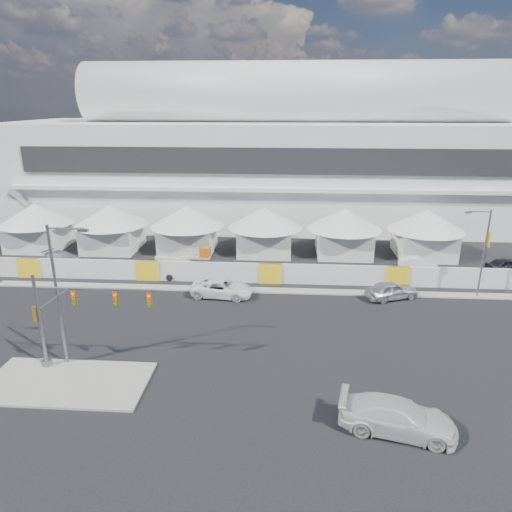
# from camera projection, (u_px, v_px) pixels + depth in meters

# --- Properties ---
(ground) EXTENTS (160.00, 160.00, 0.00)m
(ground) POSITION_uv_depth(u_px,v_px,m) (174.00, 361.00, 30.81)
(ground) COLOR black
(ground) RESTS_ON ground
(median_island) EXTENTS (10.00, 5.00, 0.15)m
(median_island) POSITION_uv_depth(u_px,v_px,m) (67.00, 382.00, 28.33)
(median_island) COLOR gray
(median_island) RESTS_ON ground
(far_curb) EXTENTS (80.00, 1.20, 0.12)m
(far_curb) POSITION_uv_depth(u_px,v_px,m) (424.00, 295.00, 41.34)
(far_curb) COLOR gray
(far_curb) RESTS_ON ground
(stadium) EXTENTS (80.00, 24.80, 21.98)m
(stadium) POSITION_uv_depth(u_px,v_px,m) (296.00, 154.00, 66.47)
(stadium) COLOR silver
(stadium) RESTS_ON ground
(tent_row) EXTENTS (53.40, 8.40, 5.40)m
(tent_row) POSITION_uv_depth(u_px,v_px,m) (226.00, 225.00, 52.46)
(tent_row) COLOR silver
(tent_row) RESTS_ON ground
(hoarding_fence) EXTENTS (70.00, 0.25, 2.00)m
(hoarding_fence) POSITION_uv_depth(u_px,v_px,m) (270.00, 273.00, 43.82)
(hoarding_fence) COLOR silver
(hoarding_fence) RESTS_ON ground
(sedan_silver) EXTENTS (3.42, 5.06, 1.60)m
(sedan_silver) POSITION_uv_depth(u_px,v_px,m) (392.00, 290.00, 40.42)
(sedan_silver) COLOR silver
(sedan_silver) RESTS_ON ground
(pickup_curb) EXTENTS (3.07, 5.73, 1.53)m
(pickup_curb) POSITION_uv_depth(u_px,v_px,m) (222.00, 288.00, 40.91)
(pickup_curb) COLOR white
(pickup_curb) RESTS_ON ground
(pickup_near) EXTENTS (3.72, 6.48, 1.77)m
(pickup_near) POSITION_uv_depth(u_px,v_px,m) (397.00, 417.00, 24.02)
(pickup_near) COLOR silver
(pickup_near) RESTS_ON ground
(lot_car_a) EXTENTS (2.07, 4.10, 1.29)m
(lot_car_a) POSITION_uv_depth(u_px,v_px,m) (418.00, 263.00, 47.68)
(lot_car_a) COLOR white
(lot_car_a) RESTS_ON ground
(lot_car_b) EXTENTS (2.85, 4.71, 1.50)m
(lot_car_b) POSITION_uv_depth(u_px,v_px,m) (507.00, 265.00, 46.75)
(lot_car_b) COLOR black
(lot_car_b) RESTS_ON ground
(lot_car_c) EXTENTS (3.39, 4.89, 1.32)m
(lot_car_c) POSITION_uv_depth(u_px,v_px,m) (63.00, 258.00, 49.24)
(lot_car_c) COLOR #B6B6BB
(lot_car_c) RESTS_ON ground
(traffic_mast) EXTENTS (8.19, 0.62, 6.35)m
(traffic_mast) POSITION_uv_depth(u_px,v_px,m) (68.00, 317.00, 28.82)
(traffic_mast) COLOR slate
(traffic_mast) RESTS_ON median_island
(streetlight_median) EXTENTS (2.62, 0.26, 9.46)m
(streetlight_median) POSITION_uv_depth(u_px,v_px,m) (60.00, 287.00, 28.70)
(streetlight_median) COLOR slate
(streetlight_median) RESTS_ON median_island
(streetlight_curb) EXTENTS (2.37, 0.53, 7.99)m
(streetlight_curb) POSITION_uv_depth(u_px,v_px,m) (483.00, 247.00, 39.58)
(streetlight_curb) COLOR slate
(streetlight_curb) RESTS_ON ground
(boom_lift) EXTENTS (7.00, 2.19, 3.47)m
(boom_lift) POSITION_uv_depth(u_px,v_px,m) (169.00, 268.00, 45.43)
(boom_lift) COLOR #BF5612
(boom_lift) RESTS_ON ground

